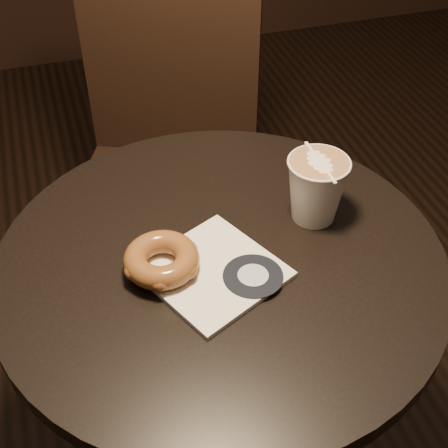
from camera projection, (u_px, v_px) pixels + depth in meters
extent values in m
cylinder|color=black|center=(221.00, 262.00, 0.97)|extent=(0.70, 0.70, 0.03)
cylinder|color=black|center=(221.00, 394.00, 1.22)|extent=(0.07, 0.07, 0.70)
cube|color=black|center=(164.00, 198.00, 1.51)|extent=(0.55, 0.55, 0.04)
cube|color=black|center=(170.00, 46.00, 1.45)|extent=(0.40, 0.21, 0.56)
cylinder|color=black|center=(87.00, 310.00, 1.55)|extent=(0.04, 0.04, 0.47)
cylinder|color=black|center=(228.00, 323.00, 1.52)|extent=(0.04, 0.04, 0.47)
cylinder|color=black|center=(120.00, 218.00, 1.81)|extent=(0.04, 0.04, 0.47)
cylinder|color=black|center=(242.00, 227.00, 1.78)|extent=(0.04, 0.04, 0.47)
cube|color=white|center=(213.00, 272.00, 0.93)|extent=(0.24, 0.24, 0.01)
torus|color=brown|center=(162.00, 260.00, 0.92)|extent=(0.11, 0.11, 0.04)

